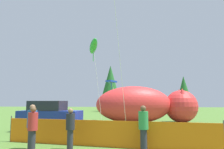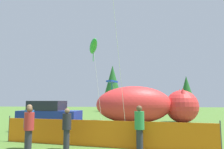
{
  "view_description": "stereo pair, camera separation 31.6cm",
  "coord_description": "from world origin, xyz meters",
  "px_view_note": "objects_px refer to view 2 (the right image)",
  "views": [
    {
      "loc": [
        3.33,
        -13.39,
        2.0
      ],
      "look_at": [
        1.06,
        5.12,
        4.27
      ],
      "focal_mm": 35.0,
      "sensor_mm": 36.0,
      "label": 1
    },
    {
      "loc": [
        3.65,
        -13.35,
        2.0
      ],
      "look_at": [
        1.06,
        5.12,
        4.27
      ],
      "focal_mm": 35.0,
      "sensor_mm": 36.0,
      "label": 2
    }
  ],
  "objects_px": {
    "spectator_in_grey_shirt": "(29,124)",
    "inflatable_cat": "(146,106)",
    "kite_green_fish": "(93,47)",
    "parked_car": "(49,116)",
    "spectator_in_white_shirt": "(29,127)",
    "kite_blue_box": "(112,82)",
    "spectator_in_red_shirt": "(139,126)",
    "folding_chair": "(107,130)",
    "spectator_in_green_shirt": "(67,127)"
  },
  "relations": [
    {
      "from": "spectator_in_green_shirt",
      "to": "kite_blue_box",
      "type": "xyz_separation_m",
      "value": [
        0.01,
        13.67,
        3.05
      ]
    },
    {
      "from": "spectator_in_green_shirt",
      "to": "kite_blue_box",
      "type": "bearing_deg",
      "value": 89.95
    },
    {
      "from": "parked_car",
      "to": "spectator_in_green_shirt",
      "type": "relative_size",
      "value": 2.45
    },
    {
      "from": "spectator_in_grey_shirt",
      "to": "inflatable_cat",
      "type": "bearing_deg",
      "value": 65.91
    },
    {
      "from": "spectator_in_white_shirt",
      "to": "kite_blue_box",
      "type": "xyz_separation_m",
      "value": [
        1.35,
        14.32,
        3.01
      ]
    },
    {
      "from": "inflatable_cat",
      "to": "kite_blue_box",
      "type": "distance_m",
      "value": 4.85
    },
    {
      "from": "spectator_in_green_shirt",
      "to": "kite_green_fish",
      "type": "relative_size",
      "value": 0.23
    },
    {
      "from": "folding_chair",
      "to": "inflatable_cat",
      "type": "xyz_separation_m",
      "value": [
        2.16,
        8.51,
        1.05
      ]
    },
    {
      "from": "kite_blue_box",
      "to": "spectator_in_white_shirt",
      "type": "bearing_deg",
      "value": -95.38
    },
    {
      "from": "spectator_in_red_shirt",
      "to": "kite_green_fish",
      "type": "distance_m",
      "value": 11.2
    },
    {
      "from": "spectator_in_grey_shirt",
      "to": "spectator_in_white_shirt",
      "type": "height_order",
      "value": "spectator_in_grey_shirt"
    },
    {
      "from": "kite_blue_box",
      "to": "parked_car",
      "type": "bearing_deg",
      "value": -109.8
    },
    {
      "from": "inflatable_cat",
      "to": "kite_blue_box",
      "type": "height_order",
      "value": "kite_blue_box"
    },
    {
      "from": "parked_car",
      "to": "spectator_in_grey_shirt",
      "type": "relative_size",
      "value": 2.24
    },
    {
      "from": "parked_car",
      "to": "kite_green_fish",
      "type": "bearing_deg",
      "value": 63.63
    },
    {
      "from": "spectator_in_grey_shirt",
      "to": "kite_blue_box",
      "type": "relative_size",
      "value": 0.44
    },
    {
      "from": "parked_car",
      "to": "spectator_in_grey_shirt",
      "type": "height_order",
      "value": "parked_car"
    },
    {
      "from": "parked_car",
      "to": "kite_blue_box",
      "type": "distance_m",
      "value": 9.56
    },
    {
      "from": "folding_chair",
      "to": "spectator_in_grey_shirt",
      "type": "bearing_deg",
      "value": -151.36
    },
    {
      "from": "spectator_in_grey_shirt",
      "to": "kite_green_fish",
      "type": "height_order",
      "value": "kite_green_fish"
    },
    {
      "from": "spectator_in_green_shirt",
      "to": "kite_blue_box",
      "type": "relative_size",
      "value": 0.41
    },
    {
      "from": "spectator_in_red_shirt",
      "to": "spectator_in_grey_shirt",
      "type": "bearing_deg",
      "value": -177.95
    },
    {
      "from": "folding_chair",
      "to": "spectator_in_red_shirt",
      "type": "bearing_deg",
      "value": -72.81
    },
    {
      "from": "spectator_in_red_shirt",
      "to": "kite_blue_box",
      "type": "relative_size",
      "value": 0.44
    },
    {
      "from": "parked_car",
      "to": "kite_green_fish",
      "type": "distance_m",
      "value": 7.1
    },
    {
      "from": "spectator_in_white_shirt",
      "to": "kite_blue_box",
      "type": "bearing_deg",
      "value": 84.62
    },
    {
      "from": "inflatable_cat",
      "to": "spectator_in_white_shirt",
      "type": "relative_size",
      "value": 5.41
    },
    {
      "from": "folding_chair",
      "to": "parked_car",
      "type": "bearing_deg",
      "value": 135.57
    },
    {
      "from": "spectator_in_white_shirt",
      "to": "kite_green_fish",
      "type": "height_order",
      "value": "kite_green_fish"
    },
    {
      "from": "spectator_in_green_shirt",
      "to": "folding_chair",
      "type": "bearing_deg",
      "value": 64.9
    },
    {
      "from": "kite_green_fish",
      "to": "spectator_in_white_shirt",
      "type": "bearing_deg",
      "value": -92.43
    },
    {
      "from": "spectator_in_white_shirt",
      "to": "kite_green_fish",
      "type": "distance_m",
      "value": 11.08
    },
    {
      "from": "spectator_in_white_shirt",
      "to": "parked_car",
      "type": "bearing_deg",
      "value": 106.69
    },
    {
      "from": "spectator_in_grey_shirt",
      "to": "parked_car",
      "type": "bearing_deg",
      "value": 105.24
    },
    {
      "from": "spectator_in_white_shirt",
      "to": "spectator_in_grey_shirt",
      "type": "bearing_deg",
      "value": 119.73
    },
    {
      "from": "kite_green_fish",
      "to": "parked_car",
      "type": "bearing_deg",
      "value": -119.65
    },
    {
      "from": "folding_chair",
      "to": "spectator_in_grey_shirt",
      "type": "relative_size",
      "value": 0.47
    },
    {
      "from": "spectator_in_white_shirt",
      "to": "inflatable_cat",
      "type": "bearing_deg",
      "value": 68.1
    },
    {
      "from": "folding_chair",
      "to": "spectator_in_grey_shirt",
      "type": "xyz_separation_m",
      "value": [
        -2.92,
        -2.86,
        0.52
      ]
    },
    {
      "from": "spectator_in_green_shirt",
      "to": "spectator_in_red_shirt",
      "type": "bearing_deg",
      "value": 0.82
    },
    {
      "from": "folding_chair",
      "to": "spectator_in_red_shirt",
      "type": "xyz_separation_m",
      "value": [
        1.75,
        -2.7,
        0.5
      ]
    },
    {
      "from": "kite_green_fish",
      "to": "spectator_in_red_shirt",
      "type": "bearing_deg",
      "value": -65.78
    },
    {
      "from": "folding_chair",
      "to": "spectator_in_green_shirt",
      "type": "relative_size",
      "value": 0.51
    },
    {
      "from": "spectator_in_grey_shirt",
      "to": "spectator_in_green_shirt",
      "type": "xyz_separation_m",
      "value": [
        1.64,
        0.12,
        -0.09
      ]
    },
    {
      "from": "parked_car",
      "to": "spectator_in_grey_shirt",
      "type": "distance_m",
      "value": 5.43
    },
    {
      "from": "spectator_in_red_shirt",
      "to": "inflatable_cat",
      "type": "bearing_deg",
      "value": 87.9
    },
    {
      "from": "parked_car",
      "to": "inflatable_cat",
      "type": "distance_m",
      "value": 8.96
    },
    {
      "from": "parked_car",
      "to": "spectator_in_white_shirt",
      "type": "xyz_separation_m",
      "value": [
        1.73,
        -5.77,
        -0.03
      ]
    },
    {
      "from": "folding_chair",
      "to": "spectator_in_red_shirt",
      "type": "relative_size",
      "value": 0.47
    },
    {
      "from": "spectator_in_grey_shirt",
      "to": "spectator_in_white_shirt",
      "type": "distance_m",
      "value": 0.61
    }
  ]
}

